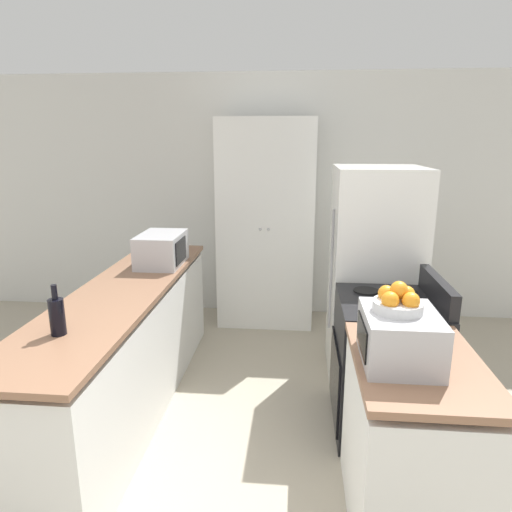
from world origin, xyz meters
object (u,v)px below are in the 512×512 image
Objects in this scene: refrigerator at (373,274)px; fruit_bowl at (398,301)px; stove at (385,364)px; microwave at (162,249)px; toaster_oven at (399,338)px; wine_bottle at (57,316)px; pantry_cabinet at (266,224)px.

refrigerator is 1.64m from fruit_bowl.
microwave is at bearing 157.20° from stove.
toaster_oven is 0.17m from fruit_bowl.
microwave is 1.78× the size of wine_bottle.
refrigerator is 4.17× the size of toaster_oven.
pantry_cabinet is 4.31× the size of microwave.
pantry_cabinet is 2.79m from toaster_oven.
wine_bottle is 1.75m from toaster_oven.
toaster_oven is (0.81, -2.67, -0.03)m from pantry_cabinet.
stove is 2.06m from wine_bottle.
pantry_cabinet is 1.24× the size of refrigerator.
stove is 0.87m from refrigerator.
stove is (0.93, -1.83, -0.60)m from pantry_cabinet.
microwave reaches higher than stove.
stove is 3.87× the size of wine_bottle.
pantry_cabinet is 1.43m from refrigerator.
toaster_oven reaches higher than stove.
refrigerator is 2.39m from wine_bottle.
stove is at bearing 20.37° from wine_bottle.
microwave is 2.18× the size of fruit_bowl.
refrigerator is 6.21× the size of wine_bottle.
refrigerator is 3.48× the size of microwave.
fruit_bowl is (-0.02, 0.02, 0.17)m from toaster_oven.
microwave is 2.21m from fruit_bowl.
microwave is 1.20× the size of toaster_oven.
pantry_cabinet is 2.69m from wine_bottle.
wine_bottle reaches higher than microwave.
refrigerator is 7.57× the size of fruit_bowl.
stove is at bearing 80.37° from fruit_bowl.
refrigerator reaches higher than fruit_bowl.
microwave is at bearing -178.23° from refrigerator.
pantry_cabinet reaches higher than wine_bottle.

